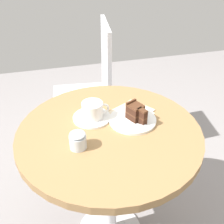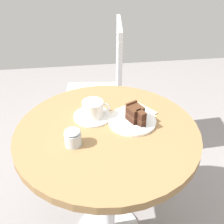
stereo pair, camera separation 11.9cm
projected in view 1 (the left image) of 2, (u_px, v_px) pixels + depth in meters
name	position (u px, v px, depth m)	size (l,w,h in m)	color
cafe_table	(109.00, 152.00, 1.22)	(0.76, 0.76, 0.71)	olive
saucer	(92.00, 117.00, 1.22)	(0.16, 0.16, 0.01)	white
coffee_cup	(93.00, 110.00, 1.20)	(0.12, 0.09, 0.07)	white
teaspoon	(100.00, 120.00, 1.20)	(0.04, 0.09, 0.00)	silver
cake_plate	(133.00, 120.00, 1.20)	(0.20, 0.20, 0.01)	white
cake_slice	(136.00, 112.00, 1.18)	(0.08, 0.10, 0.07)	#381E14
fork	(124.00, 125.00, 1.16)	(0.14, 0.06, 0.00)	silver
napkin	(132.00, 112.00, 1.26)	(0.22, 0.21, 0.00)	beige
cafe_chair	(94.00, 83.00, 1.87)	(0.42, 0.42, 0.93)	#BCBCC1
sugar_pot	(78.00, 140.00, 1.05)	(0.07, 0.07, 0.07)	silver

